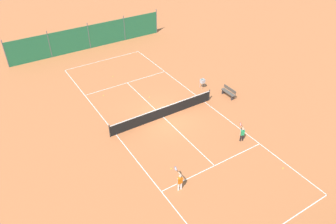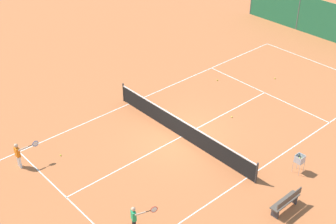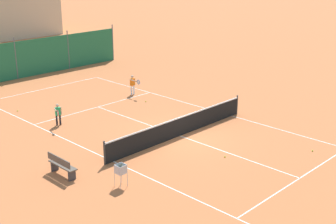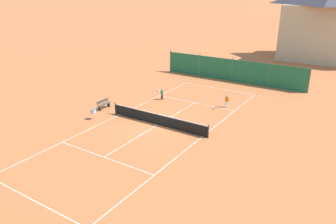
{
  "view_description": "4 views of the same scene",
  "coord_description": "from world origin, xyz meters",
  "px_view_note": "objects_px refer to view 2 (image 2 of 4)",
  "views": [
    {
      "loc": [
        10.87,
        17.86,
        15.26
      ],
      "look_at": [
        -0.0,
        0.68,
        0.91
      ],
      "focal_mm": 35.0,
      "sensor_mm": 36.0,
      "label": 1
    },
    {
      "loc": [
        -13.3,
        12.79,
        12.99
      ],
      "look_at": [
        0.59,
        0.34,
        1.27
      ],
      "focal_mm": 50.0,
      "sensor_mm": 36.0,
      "label": 2
    },
    {
      "loc": [
        -15.34,
        -14.2,
        8.29
      ],
      "look_at": [
        0.27,
        1.05,
        0.9
      ],
      "focal_mm": 50.0,
      "sensor_mm": 36.0,
      "label": 3
    },
    {
      "loc": [
        13.97,
        -20.25,
        10.73
      ],
      "look_at": [
        0.24,
        1.16,
        0.79
      ],
      "focal_mm": 35.0,
      "sensor_mm": 36.0,
      "label": 4
    }
  ],
  "objects_px": {
    "tennis_net": "(181,128)",
    "ball_hopper": "(299,160)",
    "tennis_ball_alley_left": "(61,155)",
    "tennis_ball_service_box": "(275,78)",
    "courtside_bench": "(286,202)",
    "player_near_baseline": "(19,153)",
    "tennis_ball_by_net_right": "(232,117)",
    "player_far_service": "(135,217)",
    "tennis_ball_alley_right": "(217,80)"
  },
  "relations": [
    {
      "from": "tennis_net",
      "to": "ball_hopper",
      "type": "height_order",
      "value": "tennis_net"
    },
    {
      "from": "tennis_ball_alley_left",
      "to": "ball_hopper",
      "type": "xyz_separation_m",
      "value": [
        -7.86,
        -7.05,
        0.62
      ]
    },
    {
      "from": "tennis_ball_service_box",
      "to": "courtside_bench",
      "type": "distance_m",
      "value": 11.05
    },
    {
      "from": "player_near_baseline",
      "to": "tennis_ball_alley_left",
      "type": "distance_m",
      "value": 1.88
    },
    {
      "from": "tennis_net",
      "to": "tennis_ball_by_net_right",
      "type": "relative_size",
      "value": 139.09
    },
    {
      "from": "tennis_ball_service_box",
      "to": "tennis_net",
      "type": "bearing_deg",
      "value": 94.36
    },
    {
      "from": "player_far_service",
      "to": "tennis_ball_by_net_right",
      "type": "bearing_deg",
      "value": -71.94
    },
    {
      "from": "courtside_bench",
      "to": "player_near_baseline",
      "type": "bearing_deg",
      "value": 34.25
    },
    {
      "from": "tennis_ball_service_box",
      "to": "tennis_ball_by_net_right",
      "type": "height_order",
      "value": "same"
    },
    {
      "from": "tennis_ball_alley_right",
      "to": "courtside_bench",
      "type": "relative_size",
      "value": 0.04
    },
    {
      "from": "tennis_ball_service_box",
      "to": "tennis_ball_by_net_right",
      "type": "distance_m",
      "value": 5.18
    },
    {
      "from": "tennis_ball_alley_left",
      "to": "tennis_ball_service_box",
      "type": "distance_m",
      "value": 13.43
    },
    {
      "from": "tennis_ball_alley_left",
      "to": "ball_hopper",
      "type": "bearing_deg",
      "value": -138.11
    },
    {
      "from": "tennis_net",
      "to": "tennis_ball_by_net_right",
      "type": "distance_m",
      "value": 3.17
    },
    {
      "from": "tennis_ball_alley_left",
      "to": "tennis_ball_alley_right",
      "type": "relative_size",
      "value": 1.0
    },
    {
      "from": "tennis_ball_alley_left",
      "to": "player_far_service",
      "type": "bearing_deg",
      "value": 177.37
    },
    {
      "from": "courtside_bench",
      "to": "tennis_ball_alley_right",
      "type": "bearing_deg",
      "value": -32.93
    },
    {
      "from": "tennis_net",
      "to": "tennis_ball_alley_left",
      "type": "relative_size",
      "value": 139.09
    },
    {
      "from": "player_far_service",
      "to": "tennis_ball_alley_left",
      "type": "bearing_deg",
      "value": -2.63
    },
    {
      "from": "player_far_service",
      "to": "courtside_bench",
      "type": "xyz_separation_m",
      "value": [
        -3.09,
        -4.98,
        -0.22
      ]
    },
    {
      "from": "tennis_ball_service_box",
      "to": "tennis_ball_by_net_right",
      "type": "relative_size",
      "value": 1.0
    },
    {
      "from": "tennis_ball_by_net_right",
      "to": "tennis_net",
      "type": "bearing_deg",
      "value": 81.16
    },
    {
      "from": "player_far_service",
      "to": "tennis_ball_alley_right",
      "type": "xyz_separation_m",
      "value": [
        6.0,
        -10.87,
        -0.63
      ]
    },
    {
      "from": "player_far_service",
      "to": "ball_hopper",
      "type": "xyz_separation_m",
      "value": [
        -2.04,
        -7.32,
        -0.01
      ]
    },
    {
      "from": "player_near_baseline",
      "to": "courtside_bench",
      "type": "relative_size",
      "value": 0.82
    },
    {
      "from": "player_near_baseline",
      "to": "tennis_ball_service_box",
      "type": "bearing_deg",
      "value": -99.23
    },
    {
      "from": "tennis_ball_alley_left",
      "to": "player_near_baseline",
      "type": "bearing_deg",
      "value": 73.73
    },
    {
      "from": "tennis_net",
      "to": "courtside_bench",
      "type": "distance_m",
      "value": 6.36
    },
    {
      "from": "player_near_baseline",
      "to": "tennis_ball_service_box",
      "type": "distance_m",
      "value": 15.18
    },
    {
      "from": "tennis_ball_alley_left",
      "to": "courtside_bench",
      "type": "bearing_deg",
      "value": -152.1
    },
    {
      "from": "tennis_net",
      "to": "tennis_ball_service_box",
      "type": "relative_size",
      "value": 139.09
    },
    {
      "from": "ball_hopper",
      "to": "courtside_bench",
      "type": "xyz_separation_m",
      "value": [
        -1.05,
        2.33,
        -0.2
      ]
    },
    {
      "from": "tennis_ball_service_box",
      "to": "courtside_bench",
      "type": "xyz_separation_m",
      "value": [
        -6.97,
        8.57,
        0.42
      ]
    },
    {
      "from": "tennis_net",
      "to": "tennis_ball_alley_right",
      "type": "height_order",
      "value": "tennis_net"
    },
    {
      "from": "tennis_net",
      "to": "tennis_ball_by_net_right",
      "type": "xyz_separation_m",
      "value": [
        -0.48,
        -3.1,
        -0.47
      ]
    },
    {
      "from": "tennis_ball_alley_left",
      "to": "tennis_ball_service_box",
      "type": "height_order",
      "value": "same"
    },
    {
      "from": "tennis_ball_by_net_right",
      "to": "courtside_bench",
      "type": "bearing_deg",
      "value": 149.05
    },
    {
      "from": "player_near_baseline",
      "to": "tennis_ball_by_net_right",
      "type": "height_order",
      "value": "player_near_baseline"
    },
    {
      "from": "tennis_net",
      "to": "tennis_ball_service_box",
      "type": "bearing_deg",
      "value": -85.64
    },
    {
      "from": "tennis_ball_alley_right",
      "to": "ball_hopper",
      "type": "relative_size",
      "value": 0.07
    },
    {
      "from": "tennis_ball_alley_right",
      "to": "tennis_net",
      "type": "bearing_deg",
      "value": 116.63
    },
    {
      "from": "player_near_baseline",
      "to": "tennis_ball_alley_right",
      "type": "relative_size",
      "value": 18.73
    },
    {
      "from": "tennis_ball_alley_left",
      "to": "tennis_ball_by_net_right",
      "type": "bearing_deg",
      "value": -110.31
    },
    {
      "from": "player_near_baseline",
      "to": "courtside_bench",
      "type": "distance_m",
      "value": 11.37
    },
    {
      "from": "courtside_bench",
      "to": "tennis_ball_by_net_right",
      "type": "bearing_deg",
      "value": -30.95
    },
    {
      "from": "player_far_service",
      "to": "courtside_bench",
      "type": "height_order",
      "value": "player_far_service"
    },
    {
      "from": "tennis_ball_by_net_right",
      "to": "courtside_bench",
      "type": "height_order",
      "value": "courtside_bench"
    },
    {
      "from": "tennis_ball_alley_right",
      "to": "courtside_bench",
      "type": "xyz_separation_m",
      "value": [
        -9.09,
        5.89,
        0.42
      ]
    },
    {
      "from": "tennis_ball_alley_left",
      "to": "tennis_ball_by_net_right",
      "type": "distance_m",
      "value": 8.78
    },
    {
      "from": "tennis_net",
      "to": "tennis_ball_by_net_right",
      "type": "bearing_deg",
      "value": -98.84
    }
  ]
}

